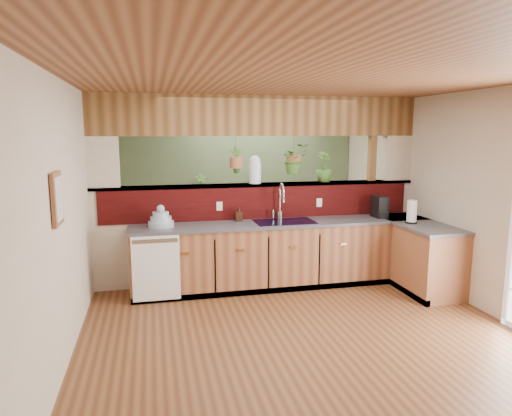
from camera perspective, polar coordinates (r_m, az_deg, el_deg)
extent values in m
cube|color=brown|center=(5.51, 3.89, -13.00)|extent=(4.60, 7.00, 0.01)
cube|color=brown|center=(5.12, 4.22, 15.02)|extent=(4.60, 7.00, 0.01)
cube|color=beige|center=(8.54, -2.83, 4.07)|extent=(4.60, 0.02, 2.60)
cube|color=beige|center=(5.00, -22.06, -0.47)|extent=(0.02, 7.00, 2.60)
cube|color=beige|center=(6.22, 24.76, 1.18)|extent=(0.02, 7.00, 2.60)
cube|color=beige|center=(6.55, 0.54, -3.12)|extent=(4.60, 0.15, 1.35)
cube|color=#340707|center=(6.39, 0.72, 0.66)|extent=(4.40, 0.02, 0.45)
cube|color=brown|center=(6.44, 0.55, 2.93)|extent=(4.60, 0.21, 0.04)
cube|color=brown|center=(6.40, 0.56, 11.46)|extent=(4.60, 0.15, 0.55)
cube|color=beige|center=(6.26, -18.57, 5.29)|extent=(0.40, 0.15, 0.70)
cube|color=beige|center=(7.19, 17.14, 5.84)|extent=(0.40, 0.15, 0.70)
cube|color=brown|center=(7.03, 14.15, 2.63)|extent=(0.10, 0.10, 2.60)
cube|color=brown|center=(6.44, 0.55, 2.93)|extent=(4.60, 0.21, 0.04)
cube|color=brown|center=(6.40, 0.56, 11.46)|extent=(4.60, 0.15, 0.55)
cube|color=#59704C|center=(8.52, -2.80, 4.05)|extent=(4.55, 0.02, 2.55)
cube|color=brown|center=(6.32, 3.55, -5.89)|extent=(4.10, 0.60, 0.86)
cube|color=#434348|center=(6.22, 3.59, -1.89)|extent=(4.14, 0.64, 0.04)
cube|color=brown|center=(6.65, 19.35, -5.65)|extent=(0.60, 1.48, 0.86)
cube|color=#434348|center=(6.55, 19.57, -1.84)|extent=(0.64, 1.52, 0.04)
cube|color=brown|center=(7.01, 17.45, -4.78)|extent=(0.60, 0.60, 0.86)
cube|color=#434348|center=(6.92, 17.64, -1.16)|extent=(0.64, 0.64, 0.04)
cube|color=black|center=(6.19, 4.23, -10.02)|extent=(4.10, 0.06, 0.08)
cube|color=black|center=(6.62, 17.16, -9.12)|extent=(0.06, 1.48, 0.08)
cube|color=white|center=(5.77, -12.38, -7.40)|extent=(0.58, 0.02, 0.82)
cube|color=#B7B7B2|center=(5.67, -12.50, -4.05)|extent=(0.54, 0.01, 0.05)
cube|color=black|center=(6.22, 3.59, -1.85)|extent=(0.82, 0.50, 0.03)
cube|color=black|center=(6.18, 1.89, -2.70)|extent=(0.34, 0.40, 0.16)
cube|color=black|center=(6.29, 5.24, -2.52)|extent=(0.34, 0.40, 0.16)
cube|color=brown|center=(4.18, -23.62, 1.07)|extent=(0.03, 0.35, 0.45)
cube|color=silver|center=(4.18, -23.42, 1.07)|extent=(0.01, 0.27, 0.37)
cylinder|color=#B7B7B2|center=(6.39, 3.00, -0.89)|extent=(0.08, 0.08, 0.11)
cylinder|color=#B7B7B2|center=(6.36, 3.01, 0.85)|extent=(0.03, 0.03, 0.31)
torus|color=#B7B7B2|center=(6.26, 3.22, 2.13)|extent=(0.22, 0.04, 0.22)
cylinder|color=#B7B7B2|center=(6.18, 3.46, 1.32)|extent=(0.03, 0.03, 0.13)
cylinder|color=#B7B7B2|center=(6.36, 2.14, -0.74)|extent=(0.03, 0.03, 0.11)
cylinder|color=#9EB2CC|center=(5.98, -11.78, -1.98)|extent=(0.33, 0.33, 0.07)
cylinder|color=#9EB2CC|center=(5.97, -11.80, -1.35)|extent=(0.27, 0.27, 0.06)
cylinder|color=#9EB2CC|center=(5.96, -11.82, -0.77)|extent=(0.20, 0.20, 0.06)
sphere|color=#9EB2CC|center=(5.95, -11.84, -0.09)|extent=(0.10, 0.10, 0.10)
imported|color=#3B2315|center=(6.23, -2.14, -0.74)|extent=(0.10, 0.10, 0.20)
cube|color=black|center=(6.73, 15.21, 0.15)|extent=(0.16, 0.26, 0.30)
cube|color=black|center=(6.67, 15.54, -0.83)|extent=(0.14, 0.10, 0.10)
cylinder|color=silver|center=(6.69, 15.43, -0.44)|extent=(0.08, 0.08, 0.08)
cylinder|color=black|center=(6.45, 18.83, -1.70)|extent=(0.15, 0.15, 0.02)
cylinder|color=#B7B7B2|center=(6.42, 18.91, -0.36)|extent=(0.02, 0.02, 0.33)
cylinder|color=white|center=(6.42, 18.91, -0.36)|extent=(0.13, 0.13, 0.28)
cylinder|color=silver|center=(6.40, -0.14, 4.39)|extent=(0.18, 0.18, 0.29)
sphere|color=silver|center=(6.39, -0.14, 5.87)|extent=(0.16, 0.16, 0.16)
imported|color=#396723|center=(6.70, 8.53, 5.13)|extent=(0.30, 0.30, 0.44)
cylinder|color=brown|center=(6.33, -2.52, 7.61)|extent=(0.01, 0.01, 0.30)
cylinder|color=#935635|center=(6.34, -2.50, 5.69)|extent=(0.18, 0.18, 0.15)
imported|color=#396723|center=(6.33, -2.52, 7.76)|extent=(0.22, 0.16, 0.38)
cylinder|color=brown|center=(6.53, 4.79, 7.64)|extent=(0.01, 0.01, 0.30)
cylinder|color=#935635|center=(6.54, 4.76, 5.79)|extent=(0.20, 0.20, 0.17)
imported|color=#396723|center=(6.53, 4.79, 8.02)|extent=(0.46, 0.43, 0.43)
cube|color=black|center=(8.39, -3.29, -1.56)|extent=(1.41, 0.64, 0.91)
imported|color=#396723|center=(8.22, -6.91, 2.84)|extent=(0.24, 0.19, 0.42)
imported|color=#396723|center=(8.38, -0.07, 3.10)|extent=(0.28, 0.28, 0.43)
imported|color=#396723|center=(7.77, 7.80, -3.42)|extent=(0.87, 0.83, 0.76)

